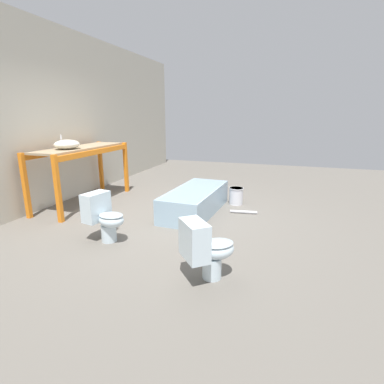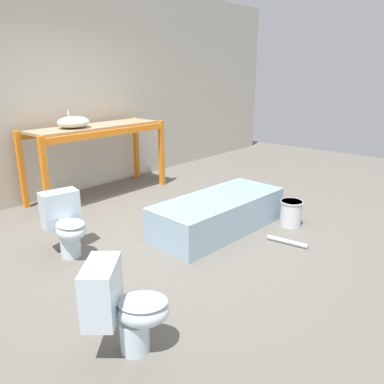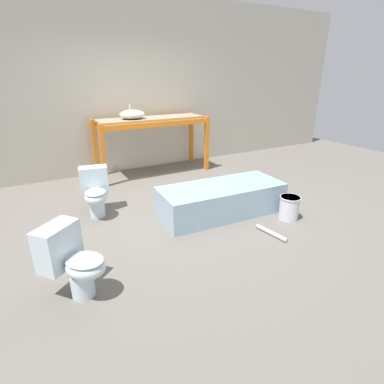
# 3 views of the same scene
# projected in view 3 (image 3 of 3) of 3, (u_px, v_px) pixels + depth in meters

# --- Properties ---
(ground_plane) EXTENTS (12.00, 12.00, 0.00)m
(ground_plane) POSITION_uv_depth(u_px,v_px,m) (175.00, 208.00, 4.31)
(ground_plane) COLOR #666059
(warehouse_wall_rear) EXTENTS (10.80, 0.08, 3.20)m
(warehouse_wall_rear) POSITION_uv_depth(u_px,v_px,m) (121.00, 86.00, 5.54)
(warehouse_wall_rear) COLOR #B2AD9E
(warehouse_wall_rear) RESTS_ON ground_plane
(shelving_rack) EXTENTS (2.09, 0.70, 1.06)m
(shelving_rack) POSITION_uv_depth(u_px,v_px,m) (152.00, 127.00, 5.56)
(shelving_rack) COLOR orange
(shelving_rack) RESTS_ON ground_plane
(sink_basin) EXTENTS (0.45, 0.40, 0.24)m
(sink_basin) POSITION_uv_depth(u_px,v_px,m) (132.00, 114.00, 5.29)
(sink_basin) COLOR silver
(sink_basin) RESTS_ON shelving_rack
(bathtub_main) EXTENTS (1.73, 0.79, 0.41)m
(bathtub_main) POSITION_uv_depth(u_px,v_px,m) (221.00, 197.00, 4.09)
(bathtub_main) COLOR #99B7CC
(bathtub_main) RESTS_ON ground_plane
(toilet_near) EXTENTS (0.59, 0.62, 0.64)m
(toilet_near) POSITION_uv_depth(u_px,v_px,m) (72.00, 259.00, 2.52)
(toilet_near) COLOR silver
(toilet_near) RESTS_ON ground_plane
(toilet_far) EXTENTS (0.42, 0.59, 0.64)m
(toilet_far) POSITION_uv_depth(u_px,v_px,m) (95.00, 190.00, 4.02)
(toilet_far) COLOR silver
(toilet_far) RESTS_ON ground_plane
(bucket_white) EXTENTS (0.27, 0.27, 0.31)m
(bucket_white) POSITION_uv_depth(u_px,v_px,m) (289.00, 207.00, 3.95)
(bucket_white) COLOR silver
(bucket_white) RESTS_ON ground_plane
(loose_pipe) EXTENTS (0.11, 0.45, 0.05)m
(loose_pipe) POSITION_uv_depth(u_px,v_px,m) (271.00, 233.00, 3.59)
(loose_pipe) COLOR #B7B7BC
(loose_pipe) RESTS_ON ground_plane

